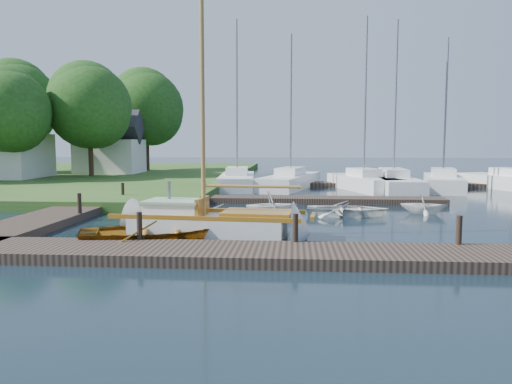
# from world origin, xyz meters

# --- Properties ---
(ground) EXTENTS (160.00, 160.00, 0.00)m
(ground) POSITION_xyz_m (0.00, 0.00, 0.00)
(ground) COLOR black
(ground) RESTS_ON ground
(near_dock) EXTENTS (18.00, 2.20, 0.30)m
(near_dock) POSITION_xyz_m (0.00, -6.00, 0.15)
(near_dock) COLOR black
(near_dock) RESTS_ON ground
(left_dock) EXTENTS (2.20, 18.00, 0.30)m
(left_dock) POSITION_xyz_m (-8.00, 2.00, 0.15)
(left_dock) COLOR black
(left_dock) RESTS_ON ground
(far_dock) EXTENTS (14.00, 1.60, 0.30)m
(far_dock) POSITION_xyz_m (2.00, 6.50, 0.15)
(far_dock) COLOR black
(far_dock) RESTS_ON ground
(pontoon) EXTENTS (30.00, 1.60, 0.30)m
(pontoon) POSITION_xyz_m (10.00, 16.00, 0.15)
(pontoon) COLOR black
(pontoon) RESTS_ON ground
(mooring_post_1) EXTENTS (0.16, 0.16, 0.80)m
(mooring_post_1) POSITION_xyz_m (-3.00, -5.00, 0.70)
(mooring_post_1) COLOR black
(mooring_post_1) RESTS_ON near_dock
(mooring_post_2) EXTENTS (0.16, 0.16, 0.80)m
(mooring_post_2) POSITION_xyz_m (1.50, -5.00, 0.70)
(mooring_post_2) COLOR black
(mooring_post_2) RESTS_ON near_dock
(mooring_post_3) EXTENTS (0.16, 0.16, 0.80)m
(mooring_post_3) POSITION_xyz_m (6.00, -5.00, 0.70)
(mooring_post_3) COLOR black
(mooring_post_3) RESTS_ON near_dock
(mooring_post_4) EXTENTS (0.16, 0.16, 0.80)m
(mooring_post_4) POSITION_xyz_m (-7.00, 0.00, 0.70)
(mooring_post_4) COLOR black
(mooring_post_4) RESTS_ON left_dock
(mooring_post_5) EXTENTS (0.16, 0.16, 0.80)m
(mooring_post_5) POSITION_xyz_m (-7.00, 5.00, 0.70)
(mooring_post_5) COLOR black
(mooring_post_5) RESTS_ON left_dock
(sailboat) EXTENTS (7.30, 2.60, 9.83)m
(sailboat) POSITION_xyz_m (-1.16, -2.83, 0.34)
(sailboat) COLOR silver
(sailboat) RESTS_ON ground
(dinghy) EXTENTS (5.12, 4.31, 0.91)m
(dinghy) POSITION_xyz_m (-2.86, -4.05, 0.45)
(dinghy) COLOR #905511
(dinghy) RESTS_ON ground
(tender_a) EXTENTS (3.76, 3.01, 0.69)m
(tender_a) POSITION_xyz_m (-1.57, 0.73, 0.35)
(tender_a) COLOR silver
(tender_a) RESTS_ON ground
(tender_b) EXTENTS (2.57, 2.35, 1.15)m
(tender_b) POSITION_xyz_m (0.53, 1.84, 0.58)
(tender_b) COLOR silver
(tender_b) RESTS_ON ground
(tender_c) EXTENTS (3.57, 2.64, 0.71)m
(tender_c) POSITION_xyz_m (3.69, 2.17, 0.36)
(tender_c) COLOR silver
(tender_c) RESTS_ON ground
(tender_d) EXTENTS (2.25, 2.05, 1.02)m
(tender_d) POSITION_xyz_m (7.07, 3.00, 0.51)
(tender_d) COLOR silver
(tender_d) RESTS_ON ground
(marina_boat_0) EXTENTS (2.76, 8.11, 11.12)m
(marina_boat_0) POSITION_xyz_m (-2.39, 14.48, 0.57)
(marina_boat_0) COLOR silver
(marina_boat_0) RESTS_ON ground
(marina_boat_1) EXTENTS (4.34, 8.68, 10.14)m
(marina_boat_1) POSITION_xyz_m (1.20, 14.50, 0.56)
(marina_boat_1) COLOR silver
(marina_boat_1) RESTS_ON ground
(marina_boat_2) EXTENTS (4.31, 7.49, 10.98)m
(marina_boat_2) POSITION_xyz_m (5.95, 13.67, 0.58)
(marina_boat_2) COLOR silver
(marina_boat_2) RESTS_ON ground
(marina_boat_3) EXTENTS (2.32, 9.46, 10.73)m
(marina_boat_3) POSITION_xyz_m (7.83, 13.64, 0.56)
(marina_boat_3) COLOR silver
(marina_boat_3) RESTS_ON ground
(marina_boat_4) EXTENTS (3.79, 7.83, 9.69)m
(marina_boat_4) POSITION_xyz_m (11.12, 14.22, 0.56)
(marina_boat_4) COLOR silver
(marina_boat_4) RESTS_ON ground
(house_c) EXTENTS (5.25, 4.00, 5.28)m
(house_c) POSITION_xyz_m (-14.00, 22.00, 2.58)
(house_c) COLOR white
(house_c) RESTS_ON shore
(tree_2) EXTENTS (5.83, 5.75, 7.82)m
(tree_2) POSITION_xyz_m (-18.00, 14.05, 5.25)
(tree_2) COLOR #332114
(tree_2) RESTS_ON shore
(tree_3) EXTENTS (6.41, 6.38, 8.74)m
(tree_3) POSITION_xyz_m (-14.00, 18.05, 5.81)
(tree_3) COLOR #332114
(tree_3) RESTS_ON shore
(tree_4) EXTENTS (7.01, 7.01, 9.66)m
(tree_4) POSITION_xyz_m (-22.00, 22.05, 6.37)
(tree_4) COLOR #332114
(tree_4) RESTS_ON shore
(tree_7) EXTENTS (6.83, 6.83, 9.38)m
(tree_7) POSITION_xyz_m (-12.00, 26.05, 6.20)
(tree_7) COLOR #332114
(tree_7) RESTS_ON shore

